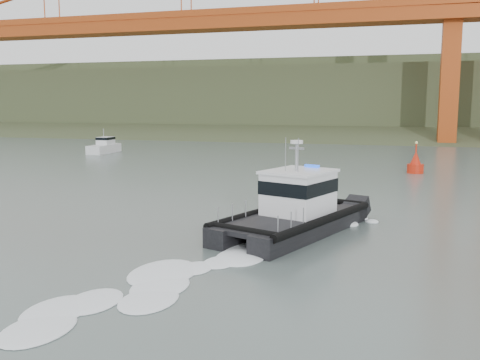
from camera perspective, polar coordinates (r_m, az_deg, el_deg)
name	(u,v)px	position (r m, az deg, el deg)	size (l,w,h in m)	color
ground	(179,248)	(26.78, -6.50, -7.20)	(400.00, 400.00, 0.00)	#4E5C57
headlands	(361,104)	(149.58, 12.83, 7.91)	(500.00, 105.36, 27.12)	#394427
patrol_boat	(295,209)	(29.68, 5.92, -3.06)	(7.39, 11.55, 5.27)	black
motorboat	(105,147)	(80.28, -14.25, 3.47)	(2.44, 6.64, 3.61)	silver
nav_buoy	(415,164)	(57.76, 18.21, 1.60)	(1.66, 1.66, 3.46)	red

